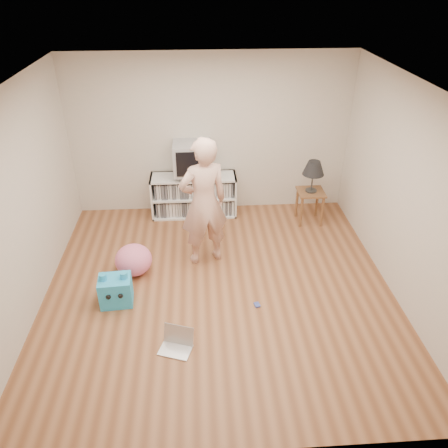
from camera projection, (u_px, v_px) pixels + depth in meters
name	position (u px, v px, depth m)	size (l,w,h in m)	color
ground	(219.00, 288.00, 5.75)	(4.50, 4.50, 0.00)	brown
walls	(218.00, 201.00, 5.08)	(4.52, 4.52, 2.60)	beige
ceiling	(217.00, 88.00, 4.41)	(4.50, 4.50, 0.01)	white
media_unit	(194.00, 195.00, 7.30)	(1.40, 0.45, 0.70)	white
dvd_deck	(193.00, 174.00, 7.08)	(0.45, 0.35, 0.07)	gray
crt_tv	(192.00, 158.00, 6.93)	(0.60, 0.53, 0.50)	#A3A3A8
side_table	(310.00, 199.00, 7.04)	(0.42, 0.42, 0.55)	brown
table_lamp	(314.00, 169.00, 6.77)	(0.34, 0.34, 0.52)	#333333
person	(204.00, 203.00, 5.84)	(0.67, 0.44, 1.84)	#DDAB97
laptop	(177.00, 342.00, 4.85)	(0.42, 0.37, 0.24)	silver
playing_cards	(257.00, 305.00, 5.46)	(0.07, 0.09, 0.02)	#3E4DA6
plush_blue	(116.00, 290.00, 5.42)	(0.42, 0.37, 0.46)	#27AAEE
plush_pink	(134.00, 260.00, 5.94)	(0.50, 0.50, 0.43)	pink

